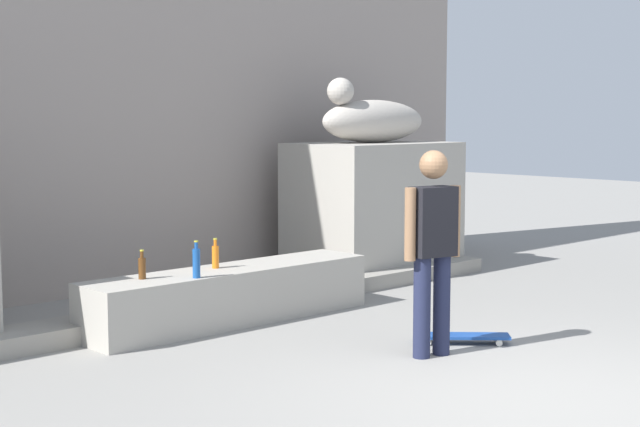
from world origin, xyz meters
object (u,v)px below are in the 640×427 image
object	(u,v)px
statue_reclining_right	(372,119)
bottle_brown	(142,267)
skater	(433,243)
bottle_orange	(215,256)
bottle_blue	(196,262)
skateboard	(462,336)

from	to	relation	value
statue_reclining_right	bottle_brown	bearing A→B (deg)	16.30
skater	bottle_orange	world-z (taller)	skater
skater	bottle_blue	xyz separation A→B (m)	(-0.94, 1.90, -0.27)
statue_reclining_right	skateboard	distance (m)	4.16
skateboard	bottle_blue	xyz separation A→B (m)	(-1.45, 1.83, 0.59)
bottle_orange	bottle_blue	size ratio (longest dim) A/B	0.85
skateboard	bottle_orange	world-z (taller)	bottle_orange
bottle_brown	bottle_orange	bearing A→B (deg)	1.90
bottle_orange	bottle_brown	bearing A→B (deg)	-178.10
bottle_brown	bottle_blue	size ratio (longest dim) A/B	0.78
statue_reclining_right	bottle_blue	world-z (taller)	statue_reclining_right
skater	bottle_blue	distance (m)	2.14
bottle_blue	statue_reclining_right	bearing A→B (deg)	19.35
statue_reclining_right	skater	distance (m)	4.22
skateboard	statue_reclining_right	bearing A→B (deg)	-79.24
statue_reclining_right	skateboard	size ratio (longest dim) A/B	2.29
skateboard	bottle_blue	distance (m)	2.40
skateboard	bottle_orange	distance (m)	2.42
skateboard	bottle_blue	size ratio (longest dim) A/B	2.14
skater	bottle_brown	xyz separation A→B (m)	(-1.32, 2.19, -0.30)
skater	skateboard	size ratio (longest dim) A/B	2.35
bottle_blue	bottle_orange	bearing A→B (deg)	34.73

